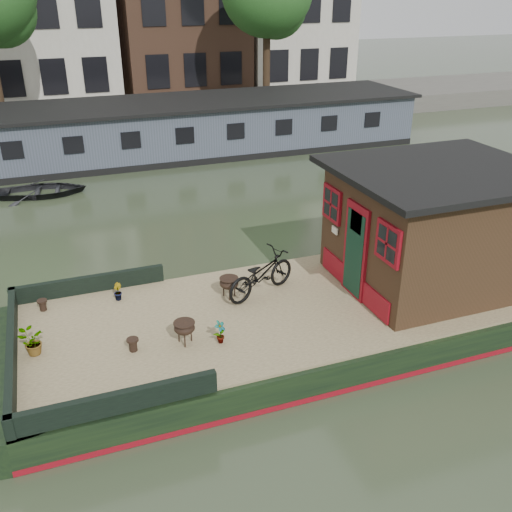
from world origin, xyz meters
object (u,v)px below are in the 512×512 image
object	(u,v)px
cabin	(434,225)
brazier_front	(185,333)
brazier_rear	(229,288)
dinghy	(42,186)
potted_plant_a	(220,332)
bicycle	(261,274)

from	to	relation	value
cabin	brazier_front	bearing A→B (deg)	-174.28
brazier_rear	dinghy	distance (m)	10.30
cabin	dinghy	xyz separation A→B (m)	(-7.40, 10.48, -1.59)
brazier_rear	dinghy	size ratio (longest dim) A/B	0.16
potted_plant_a	dinghy	bearing A→B (deg)	103.30
bicycle	dinghy	world-z (taller)	bicycle
potted_plant_a	dinghy	world-z (taller)	potted_plant_a
potted_plant_a	bicycle	bearing A→B (deg)	47.25
bicycle	brazier_front	distance (m)	2.21
brazier_rear	cabin	bearing A→B (deg)	-10.09
brazier_front	dinghy	bearing A→B (deg)	100.68
brazier_rear	bicycle	bearing A→B (deg)	-7.53
cabin	dinghy	distance (m)	12.93
cabin	potted_plant_a	xyz separation A→B (m)	(-4.75, -0.73, -1.01)
cabin	potted_plant_a	size ratio (longest dim) A/B	9.31
bicycle	brazier_rear	bearing A→B (deg)	59.15
cabin	dinghy	bearing A→B (deg)	125.24
bicycle	brazier_front	size ratio (longest dim) A/B	3.98
brazier_front	brazier_rear	world-z (taller)	brazier_rear
cabin	bicycle	world-z (taller)	cabin
bicycle	potted_plant_a	bearing A→B (deg)	113.93
dinghy	brazier_rear	bearing A→B (deg)	-154.42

